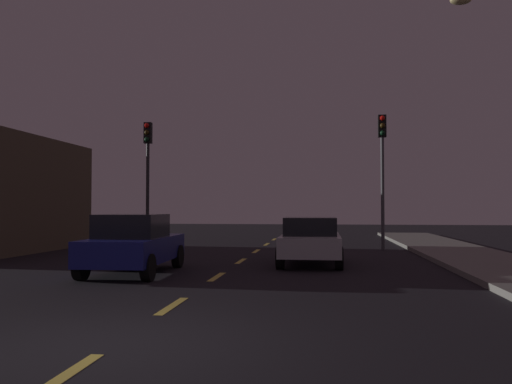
{
  "coord_description": "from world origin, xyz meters",
  "views": [
    {
      "loc": [
        2.6,
        -6.17,
        1.71
      ],
      "look_at": [
        -0.13,
        14.93,
        2.35
      ],
      "focal_mm": 36.33,
      "sensor_mm": 36.0,
      "label": 1
    }
  ],
  "objects_px": {
    "car_adjacent_lane": "(134,244)",
    "traffic_signal_right": "(382,156)",
    "car_stopped_ahead": "(311,240)",
    "traffic_signal_left": "(148,160)"
  },
  "relations": [
    {
      "from": "traffic_signal_left",
      "to": "traffic_signal_right",
      "type": "relative_size",
      "value": 0.98
    },
    {
      "from": "traffic_signal_left",
      "to": "car_stopped_ahead",
      "type": "relative_size",
      "value": 1.39
    },
    {
      "from": "car_adjacent_lane",
      "to": "traffic_signal_right",
      "type": "bearing_deg",
      "value": 49.04
    },
    {
      "from": "traffic_signal_right",
      "to": "car_adjacent_lane",
      "type": "bearing_deg",
      "value": -130.96
    },
    {
      "from": "traffic_signal_left",
      "to": "car_adjacent_lane",
      "type": "xyz_separation_m",
      "value": [
        2.56,
        -8.36,
        -2.96
      ]
    },
    {
      "from": "car_adjacent_lane",
      "to": "car_stopped_ahead",
      "type": "bearing_deg",
      "value": 31.82
    },
    {
      "from": "car_stopped_ahead",
      "to": "car_adjacent_lane",
      "type": "height_order",
      "value": "car_adjacent_lane"
    },
    {
      "from": "car_stopped_ahead",
      "to": "traffic_signal_right",
      "type": "bearing_deg",
      "value": 63.64
    },
    {
      "from": "traffic_signal_left",
      "to": "car_adjacent_lane",
      "type": "distance_m",
      "value": 9.23
    },
    {
      "from": "traffic_signal_left",
      "to": "car_stopped_ahead",
      "type": "height_order",
      "value": "traffic_signal_left"
    }
  ]
}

